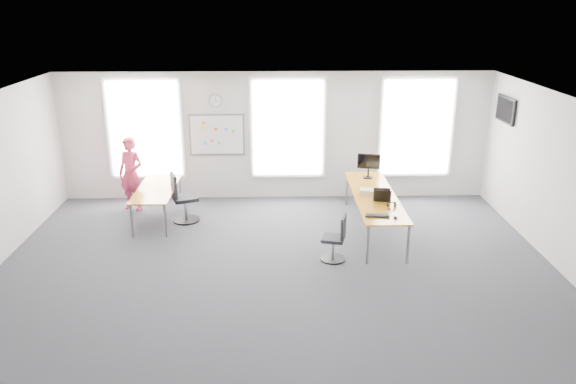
{
  "coord_description": "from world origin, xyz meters",
  "views": [
    {
      "loc": [
        -0.01,
        -8.79,
        4.6
      ],
      "look_at": [
        0.24,
        1.2,
        1.1
      ],
      "focal_mm": 35.0,
      "sensor_mm": 36.0,
      "label": 1
    }
  ],
  "objects_px": {
    "headphones": "(391,204)",
    "monitor": "(369,164)",
    "desk_right": "(374,197)",
    "keyboard": "(378,216)",
    "desk_left": "(157,191)",
    "chair_left": "(182,200)",
    "chair_right": "(336,241)",
    "person": "(131,174)"
  },
  "relations": [
    {
      "from": "desk_left",
      "to": "monitor",
      "type": "relative_size",
      "value": 3.57
    },
    {
      "from": "chair_left",
      "to": "keyboard",
      "type": "xyz_separation_m",
      "value": [
        3.86,
        -1.77,
        0.31
      ]
    },
    {
      "from": "chair_left",
      "to": "person",
      "type": "height_order",
      "value": "person"
    },
    {
      "from": "headphones",
      "to": "monitor",
      "type": "height_order",
      "value": "monitor"
    },
    {
      "from": "keyboard",
      "to": "monitor",
      "type": "bearing_deg",
      "value": 97.77
    },
    {
      "from": "keyboard",
      "to": "chair_right",
      "type": "bearing_deg",
      "value": -153.44
    },
    {
      "from": "chair_left",
      "to": "monitor",
      "type": "xyz_separation_m",
      "value": [
        4.05,
        0.52,
        0.64
      ]
    },
    {
      "from": "desk_right",
      "to": "desk_left",
      "type": "xyz_separation_m",
      "value": [
        -4.56,
        0.7,
        -0.06
      ]
    },
    {
      "from": "keyboard",
      "to": "desk_right",
      "type": "bearing_deg",
      "value": 95.39
    },
    {
      "from": "chair_right",
      "to": "monitor",
      "type": "distance_m",
      "value": 2.76
    },
    {
      "from": "desk_right",
      "to": "keyboard",
      "type": "distance_m",
      "value": 1.18
    },
    {
      "from": "chair_left",
      "to": "monitor",
      "type": "bearing_deg",
      "value": -102.8
    },
    {
      "from": "desk_right",
      "to": "chair_right",
      "type": "xyz_separation_m",
      "value": [
        -0.92,
        -1.37,
        -0.34
      ]
    },
    {
      "from": "chair_left",
      "to": "person",
      "type": "distance_m",
      "value": 1.5
    },
    {
      "from": "chair_left",
      "to": "headphones",
      "type": "height_order",
      "value": "chair_left"
    },
    {
      "from": "desk_right",
      "to": "headphones",
      "type": "relative_size",
      "value": 18.39
    },
    {
      "from": "desk_right",
      "to": "person",
      "type": "relative_size",
      "value": 1.91
    },
    {
      "from": "keyboard",
      "to": "headphones",
      "type": "distance_m",
      "value": 0.6
    },
    {
      "from": "monitor",
      "to": "desk_left",
      "type": "bearing_deg",
      "value": -162.45
    },
    {
      "from": "chair_right",
      "to": "desk_left",
      "type": "bearing_deg",
      "value": -103.91
    },
    {
      "from": "chair_right",
      "to": "keyboard",
      "type": "distance_m",
      "value": 0.89
    },
    {
      "from": "chair_left",
      "to": "keyboard",
      "type": "height_order",
      "value": "chair_left"
    },
    {
      "from": "headphones",
      "to": "chair_right",
      "type": "bearing_deg",
      "value": -136.31
    },
    {
      "from": "desk_right",
      "to": "desk_left",
      "type": "relative_size",
      "value": 1.61
    },
    {
      "from": "keyboard",
      "to": "headphones",
      "type": "bearing_deg",
      "value": 67.05
    },
    {
      "from": "desk_right",
      "to": "person",
      "type": "xyz_separation_m",
      "value": [
        -5.25,
        1.36,
        0.11
      ]
    },
    {
      "from": "headphones",
      "to": "monitor",
      "type": "xyz_separation_m",
      "value": [
        -0.16,
        1.8,
        0.29
      ]
    },
    {
      "from": "desk_right",
      "to": "monitor",
      "type": "height_order",
      "value": "monitor"
    },
    {
      "from": "monitor",
      "to": "headphones",
      "type": "bearing_deg",
      "value": -72.52
    },
    {
      "from": "desk_left",
      "to": "keyboard",
      "type": "height_order",
      "value": "keyboard"
    },
    {
      "from": "chair_right",
      "to": "keyboard",
      "type": "xyz_separation_m",
      "value": [
        0.77,
        0.19,
        0.4
      ]
    },
    {
      "from": "chair_left",
      "to": "headphones",
      "type": "bearing_deg",
      "value": -126.97
    },
    {
      "from": "desk_left",
      "to": "person",
      "type": "bearing_deg",
      "value": 136.08
    },
    {
      "from": "desk_left",
      "to": "monitor",
      "type": "xyz_separation_m",
      "value": [
        4.61,
        0.41,
        0.45
      ]
    },
    {
      "from": "desk_left",
      "to": "headphones",
      "type": "bearing_deg",
      "value": -16.23
    },
    {
      "from": "monitor",
      "to": "chair_left",
      "type": "bearing_deg",
      "value": -160.22
    },
    {
      "from": "keyboard",
      "to": "headphones",
      "type": "relative_size",
      "value": 2.57
    },
    {
      "from": "person",
      "to": "keyboard",
      "type": "bearing_deg",
      "value": -5.54
    },
    {
      "from": "desk_left",
      "to": "chair_left",
      "type": "xyz_separation_m",
      "value": [
        0.55,
        -0.11,
        -0.19
      ]
    },
    {
      "from": "desk_left",
      "to": "monitor",
      "type": "bearing_deg",
      "value": 5.08
    },
    {
      "from": "desk_left",
      "to": "headphones",
      "type": "distance_m",
      "value": 4.96
    },
    {
      "from": "person",
      "to": "keyboard",
      "type": "relative_size",
      "value": 3.76
    }
  ]
}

